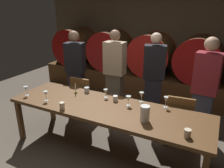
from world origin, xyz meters
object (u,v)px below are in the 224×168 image
object	(u,v)px
guest_center_left	(115,75)
wine_glass_right	(142,95)
guest_far_left	(76,71)
wine_glass_far_right	(166,100)
dining_table	(106,110)
guest_center_right	(153,79)
pitcher	(145,114)
wine_barrel_far_left	(76,46)
chair_left	(83,96)
cup_center_right	(115,98)
candle_center	(76,90)
cup_far_right	(187,133)
cup_center_left	(62,106)
chair_right	(179,118)
cup_far_left	(87,90)
wine_barrel_left	(111,50)
wine_glass_left	(46,94)
guest_far_right	(205,89)
wine_glass_far_left	(26,89)
wine_glass_center_right	(128,99)
wine_glass_center_left	(106,92)
wine_barrel_center	(152,54)

from	to	relation	value
guest_center_left	wine_glass_right	distance (m)	0.99
guest_far_left	wine_glass_far_right	world-z (taller)	guest_far_left
dining_table	guest_center_right	distance (m)	1.24
pitcher	wine_barrel_far_left	bearing A→B (deg)	138.24
wine_glass_right	wine_glass_far_right	size ratio (longest dim) A/B	0.96
chair_left	guest_center_left	distance (m)	0.73
guest_center_left	wine_glass_far_right	size ratio (longest dim) A/B	10.36
guest_center_right	cup_center_right	size ratio (longest dim) A/B	20.45
candle_center	cup_far_right	xyz separation A→B (m)	(1.88, -0.48, -0.00)
guest_far_left	chair_left	bearing A→B (deg)	127.29
wine_barrel_far_left	cup_center_left	world-z (taller)	wine_barrel_far_left
wine_barrel_far_left	pitcher	xyz separation A→B (m)	(2.96, -2.65, -0.17)
candle_center	cup_center_left	xyz separation A→B (m)	(0.18, -0.58, 0.00)
chair_right	cup_far_left	xyz separation A→B (m)	(-1.51, -0.29, 0.30)
wine_barrel_far_left	cup_far_right	xyz separation A→B (m)	(3.51, -2.77, -0.23)
chair_left	wine_barrel_left	bearing A→B (deg)	-82.01
wine_glass_left	cup_center_left	xyz separation A→B (m)	(0.41, -0.12, -0.06)
guest_far_right	wine_glass_far_left	world-z (taller)	guest_far_right
chair_left	guest_center_left	world-z (taller)	guest_center_left
dining_table	wine_glass_center_right	world-z (taller)	wine_glass_center_right
wine_glass_far_right	wine_barrel_left	bearing A→B (deg)	133.10
chair_left	candle_center	size ratio (longest dim) A/B	4.50
wine_glass_far_left	cup_center_right	distance (m)	1.46
guest_far_left	pitcher	world-z (taller)	guest_far_left
guest_center_left	cup_center_left	world-z (taller)	guest_center_left
guest_center_left	wine_barrel_far_left	bearing A→B (deg)	-38.89
dining_table	chair_right	world-z (taller)	chair_right
dining_table	wine_glass_center_left	xyz separation A→B (m)	(-0.17, 0.29, 0.16)
dining_table	wine_glass_left	bearing A→B (deg)	-165.76
dining_table	wine_glass_right	bearing A→B (deg)	44.30
wine_barrel_left	candle_center	distance (m)	2.36
guest_center_left	cup_center_left	distance (m)	1.38
wine_barrel_center	cup_center_right	world-z (taller)	wine_barrel_center
wine_glass_far_left	cup_center_right	xyz separation A→B (m)	(1.38, 0.47, -0.07)
dining_table	cup_center_right	distance (m)	0.27
dining_table	cup_center_right	size ratio (longest dim) A/B	35.92
wine_barrel_center	cup_center_right	size ratio (longest dim) A/B	11.84
dining_table	wine_glass_far_right	size ratio (longest dim) A/B	17.90
chair_left	guest_far_left	bearing A→B (deg)	-42.84
guest_far_left	chair_right	bearing A→B (deg)	158.06
guest_far_left	wine_glass_right	bearing A→B (deg)	147.25
wine_barrel_far_left	wine_glass_center_right	distance (m)	3.49
wine_glass_left	cup_center_left	world-z (taller)	wine_glass_left
chair_right	cup_far_left	world-z (taller)	chair_right
wine_glass_center_left	wine_barrel_left	bearing A→B (deg)	115.50
wine_glass_left	wine_glass_far_left	bearing A→B (deg)	178.19
cup_center_left	wine_glass_far_left	bearing A→B (deg)	170.88
chair_right	wine_glass_far_right	size ratio (longest dim) A/B	5.27
cup_far_left	cup_center_right	bearing A→B (deg)	-9.10
pitcher	wine_glass_left	size ratio (longest dim) A/B	1.35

